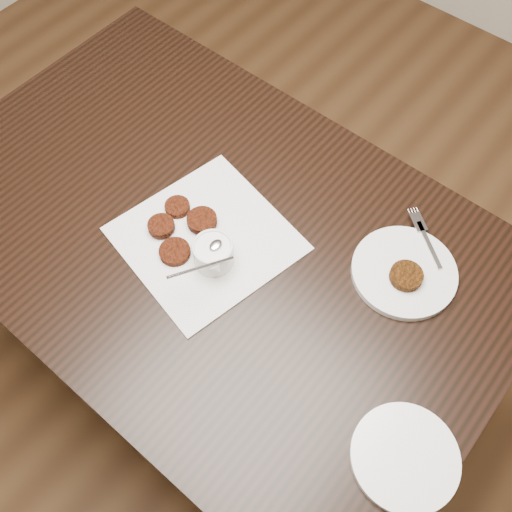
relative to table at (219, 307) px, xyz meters
The scene contains 7 objects.
floor 0.38m from the table, 45.56° to the right, with size 4.00×4.00×0.00m, color #55361D.
table is the anchor object (origin of this frame).
napkin 0.38m from the table, 64.60° to the right, with size 0.32×0.32×0.00m, color silver.
sauce_ramekin 0.44m from the table, 41.13° to the right, with size 0.11×0.11×0.11m, color silver, non-canonical shape.
patty_cluster 0.39m from the table, 129.99° to the right, with size 0.21×0.21×0.02m, color #571C0B, non-canonical shape.
plate_with_patty 0.56m from the table, 24.37° to the left, with size 0.21×0.21×0.03m, color silver, non-canonical shape.
plate_empty 0.69m from the table, 13.48° to the right, with size 0.18×0.18×0.01m, color white.
Camera 1 is at (0.45, -0.40, 1.76)m, focal length 40.76 mm.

